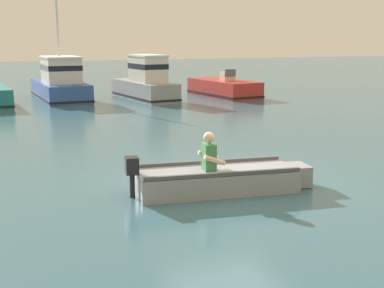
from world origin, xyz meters
TOP-DOWN VIEW (x-y plane):
  - ground_plane at (0.00, 0.00)m, footprint 120.00×120.00m
  - rowboat_with_person at (-0.44, -0.54)m, footprint 3.73×1.43m
  - moored_boat_blue at (-1.36, 16.47)m, footprint 2.35×5.70m
  - moored_boat_grey at (2.51, 15.08)m, footprint 2.25×5.03m
  - moored_boat_red at (6.62, 14.98)m, footprint 2.47×4.70m

SIDE VIEW (x-z plane):
  - ground_plane at x=0.00m, z-range 0.00..0.00m
  - rowboat_with_person at x=-0.44m, z-range -0.34..0.85m
  - moored_boat_red at x=6.62m, z-range -0.31..1.10m
  - moored_boat_blue at x=-1.36m, z-range -1.62..3.16m
  - moored_boat_grey at x=2.51m, z-range -0.29..1.87m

